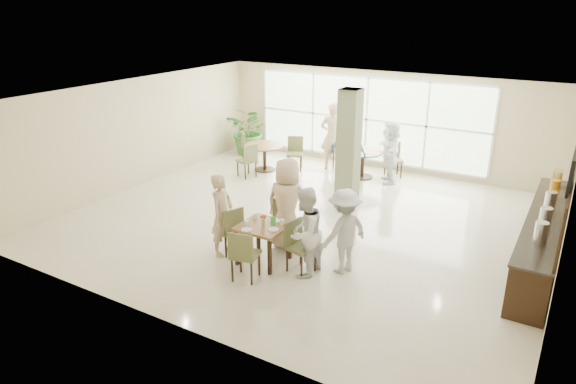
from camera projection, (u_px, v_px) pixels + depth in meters
The scene contains 22 objects.
ground at pixel (308, 220), 11.48m from camera, with size 10.00×10.00×0.00m, color beige.
room_shell at pixel (309, 147), 10.89m from camera, with size 10.00×10.00×10.00m.
window_bank at pixel (367, 119), 14.83m from camera, with size 7.00×0.04×7.00m.
column at pixel (349, 150), 11.77m from camera, with size 0.45×0.45×2.80m, color #5E6A49.
main_table at pixel (263, 230), 9.45m from camera, with size 0.86×0.86×0.75m.
round_table_left at pixel (264, 151), 14.72m from camera, with size 1.15×1.15×0.75m.
round_table_right at pixel (363, 158), 14.11m from camera, with size 1.08×1.08×0.75m.
chairs_main_table at pixel (264, 239), 9.51m from camera, with size 2.16×1.91×0.95m.
chairs_table_left at pixel (264, 154), 14.82m from camera, with size 2.14×1.84×0.95m.
chairs_table_right at pixel (361, 160), 14.18m from camera, with size 2.14×1.99×0.95m.
tabletop_clutter at pixel (264, 222), 9.40m from camera, with size 0.72×0.80×0.21m.
buffet_counter at pixel (545, 235), 9.46m from camera, with size 0.64×4.70×1.95m.
wall_tv at pixel (572, 171), 7.90m from camera, with size 0.06×1.00×0.58m.
framed_art_a at pixel (575, 163), 9.29m from camera, with size 0.05×0.55×0.70m.
potted_plant at pixel (250, 131), 16.19m from camera, with size 1.38×1.38×1.54m, color #34692A.
teen_left at pixel (222, 215), 9.72m from camera, with size 0.59×0.38×1.61m, color #CCAA88.
teen_far at pixel (287, 204), 9.94m from camera, with size 0.90×0.49×1.84m, color #CCAA88.
teen_right at pixel (305, 232), 8.95m from camera, with size 0.80×0.62×1.64m, color white.
teen_standing at pixel (344, 231), 9.06m from camera, with size 1.02×0.58×1.57m, color #B4B4B6.
adult_a at pixel (348, 154), 13.42m from camera, with size 1.00×0.57×1.70m, color #4492CD.
adult_b at pixel (390, 152), 13.66m from camera, with size 1.55×0.67×1.67m, color white.
adult_standing at pixel (333, 136), 14.69m from camera, with size 0.71×0.47×1.95m, color #CCAA88.
Camera 1 is at (4.98, -9.30, 4.60)m, focal length 32.00 mm.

